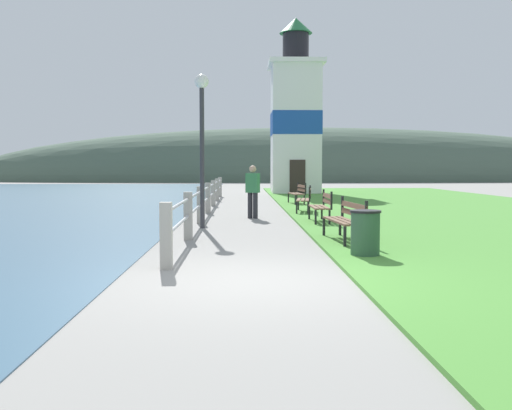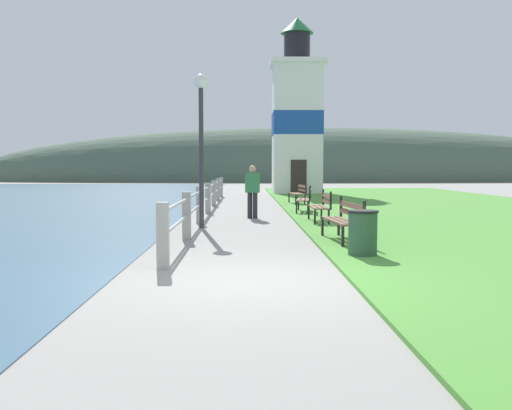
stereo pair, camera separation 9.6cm
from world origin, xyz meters
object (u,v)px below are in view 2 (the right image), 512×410
(trash_bin, at_px, (363,234))
(park_bench_midway, at_px, (322,205))
(park_bench_far, at_px, (306,198))
(park_bench_by_lighthouse, at_px, (299,192))
(lighthouse, at_px, (297,119))
(lamp_post, at_px, (201,122))
(park_bench_near, at_px, (345,218))
(person_strolling, at_px, (252,190))

(trash_bin, bearing_deg, park_bench_midway, 89.12)
(park_bench_midway, bearing_deg, trash_bin, 89.56)
(park_bench_far, relative_size, park_bench_by_lighthouse, 1.02)
(lighthouse, bearing_deg, park_bench_midway, -92.94)
(park_bench_far, distance_m, lamp_post, 6.01)
(park_bench_midway, height_order, lighthouse, lighthouse)
(park_bench_by_lighthouse, relative_size, trash_bin, 1.97)
(park_bench_by_lighthouse, bearing_deg, park_bench_far, 82.12)
(park_bench_near, distance_m, lamp_post, 4.92)
(trash_bin, height_order, lamp_post, lamp_post)
(park_bench_near, bearing_deg, park_bench_far, -94.67)
(park_bench_midway, xyz_separation_m, person_strolling, (-1.91, 1.74, 0.35))
(park_bench_near, relative_size, park_bench_by_lighthouse, 1.13)
(park_bench_near, bearing_deg, lamp_post, -47.93)
(lighthouse, bearing_deg, lamp_post, -102.33)
(person_strolling, bearing_deg, lighthouse, 16.92)
(park_bench_far, relative_size, lighthouse, 0.16)
(park_bench_midway, height_order, park_bench_far, same)
(park_bench_far, bearing_deg, park_bench_midway, 98.68)
(park_bench_midway, bearing_deg, park_bench_near, 89.61)
(lamp_post, bearing_deg, park_bench_far, 55.11)
(lighthouse, bearing_deg, park_bench_by_lighthouse, -94.59)
(park_bench_midway, bearing_deg, lighthouse, -92.50)
(lighthouse, bearing_deg, trash_bin, -92.42)
(park_bench_midway, relative_size, park_bench_far, 0.96)
(park_bench_near, relative_size, trash_bin, 2.24)
(park_bench_by_lighthouse, bearing_deg, lamp_post, 63.80)
(person_strolling, height_order, lamp_post, lamp_post)
(park_bench_far, xyz_separation_m, lamp_post, (-3.20, -4.59, 2.20))
(lighthouse, xyz_separation_m, lamp_post, (-4.20, -19.22, -1.69))
(park_bench_by_lighthouse, height_order, lamp_post, lamp_post)
(park_bench_far, height_order, person_strolling, person_strolling)
(park_bench_near, distance_m, trash_bin, 1.97)
(park_bench_near, bearing_deg, park_bench_by_lighthouse, -95.54)
(park_bench_by_lighthouse, height_order, trash_bin, park_bench_by_lighthouse)
(park_bench_far, bearing_deg, park_bench_by_lighthouse, -84.73)
(park_bench_by_lighthouse, xyz_separation_m, trash_bin, (-0.20, -13.95, -0.11))
(park_bench_by_lighthouse, bearing_deg, trash_bin, 83.60)
(park_bench_near, distance_m, park_bench_far, 7.60)
(park_bench_midway, height_order, person_strolling, person_strolling)
(park_bench_near, relative_size, park_bench_far, 1.12)
(lighthouse, distance_m, person_strolling, 17.04)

